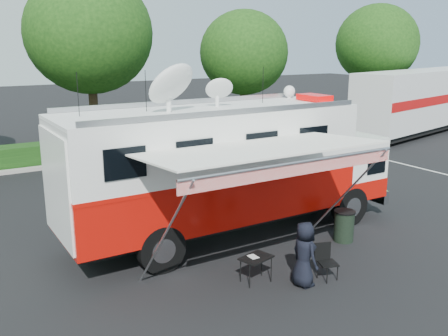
% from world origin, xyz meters
% --- Properties ---
extents(ground_plane, '(120.00, 120.00, 0.00)m').
position_xyz_m(ground_plane, '(0.00, 0.00, 0.00)').
color(ground_plane, black).
rests_on(ground_plane, ground).
extents(back_border, '(60.00, 6.14, 8.87)m').
position_xyz_m(back_border, '(1.14, 12.90, 5.00)').
color(back_border, '#9E998E').
rests_on(back_border, ground_plane).
extents(stall_lines, '(24.12, 5.50, 0.01)m').
position_xyz_m(stall_lines, '(-0.50, 3.00, 0.00)').
color(stall_lines, silver).
rests_on(stall_lines, ground_plane).
extents(command_truck, '(10.00, 2.75, 4.80)m').
position_xyz_m(command_truck, '(-0.09, -0.00, 2.06)').
color(command_truck, black).
rests_on(command_truck, ground_plane).
extents(awning, '(5.46, 2.81, 3.29)m').
position_xyz_m(awning, '(-0.98, -2.85, 3.10)').
color(awning, white).
rests_on(awning, ground_plane).
extents(person, '(0.49, 0.76, 1.55)m').
position_xyz_m(person, '(-0.33, -3.57, 0.00)').
color(person, black).
rests_on(person, ground_plane).
extents(folding_table, '(0.85, 0.69, 0.63)m').
position_xyz_m(folding_table, '(-1.17, -2.86, 0.58)').
color(folding_table, black).
rests_on(folding_table, ground_plane).
extents(folding_chair, '(0.52, 0.55, 0.87)m').
position_xyz_m(folding_chair, '(0.35, -3.54, 0.51)').
color(folding_chair, black).
rests_on(folding_chair, ground_plane).
extents(trash_bin, '(0.60, 0.60, 0.90)m').
position_xyz_m(trash_bin, '(2.40, -2.09, 0.45)').
color(trash_bin, black).
rests_on(trash_bin, ground_plane).
extents(semi_trailer, '(12.87, 5.23, 3.88)m').
position_xyz_m(semi_trailer, '(19.25, 8.40, 2.05)').
color(semi_trailer, silver).
rests_on(semi_trailer, ground_plane).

